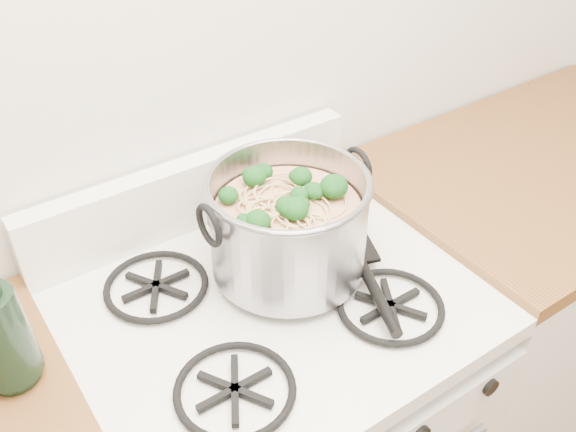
% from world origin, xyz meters
% --- Properties ---
extents(counter_right, '(1.00, 0.65, 0.92)m').
position_xyz_m(counter_right, '(0.88, 1.26, 0.46)').
color(counter_right, silver).
rests_on(counter_right, ground).
extents(stock_pot, '(0.34, 0.31, 0.21)m').
position_xyz_m(stock_pot, '(0.07, 1.31, 1.02)').
color(stock_pot, gray).
rests_on(stock_pot, gas_range).
extents(spatula, '(0.38, 0.39, 0.02)m').
position_xyz_m(spatula, '(0.21, 1.28, 0.94)').
color(spatula, black).
rests_on(spatula, gas_range).
extents(glass_bowl, '(0.15, 0.15, 0.03)m').
position_xyz_m(glass_bowl, '(0.20, 1.51, 0.94)').
color(glass_bowl, white).
rests_on(glass_bowl, gas_range).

